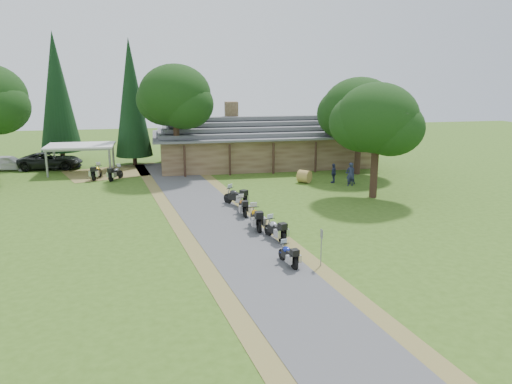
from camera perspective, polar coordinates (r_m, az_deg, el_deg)
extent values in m
plane|color=#385718|center=(26.03, -1.14, -6.85)|extent=(120.00, 120.00, 0.00)
plane|color=#4A4A4D|center=(29.69, -3.45, -4.25)|extent=(51.95, 51.95, 0.00)
imported|color=silver|center=(52.51, -26.43, 3.21)|extent=(2.98, 5.65, 1.80)
imported|color=black|center=(51.51, -22.43, 3.78)|extent=(3.19, 6.48, 2.41)
imported|color=#2B3052|center=(41.27, 10.73, 2.24)|extent=(0.68, 0.52, 2.24)
imported|color=#2B3052|center=(41.99, 10.75, 2.32)|extent=(0.61, 0.45, 2.08)
imported|color=#2B3052|center=(42.14, 8.87, 2.32)|extent=(0.64, 0.67, 1.92)
cylinder|color=olive|center=(41.98, 5.55, 1.78)|extent=(1.43, 1.43, 1.05)
cone|color=black|center=(50.60, -14.03, 9.89)|extent=(3.59, 3.59, 12.29)
cone|color=black|center=(55.12, -21.74, 10.02)|extent=(4.10, 4.10, 13.07)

